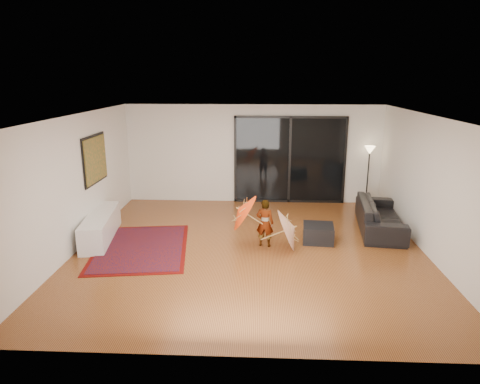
# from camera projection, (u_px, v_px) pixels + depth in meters

# --- Properties ---
(floor) EXTENTS (7.00, 7.00, 0.00)m
(floor) POSITION_uv_depth(u_px,v_px,m) (250.00, 249.00, 8.76)
(floor) COLOR brown
(floor) RESTS_ON ground
(ceiling) EXTENTS (7.00, 7.00, 0.00)m
(ceiling) POSITION_uv_depth(u_px,v_px,m) (251.00, 116.00, 8.06)
(ceiling) COLOR white
(ceiling) RESTS_ON wall_back
(wall_back) EXTENTS (7.00, 0.00, 7.00)m
(wall_back) POSITION_uv_depth(u_px,v_px,m) (253.00, 154.00, 11.78)
(wall_back) COLOR silver
(wall_back) RESTS_ON floor
(wall_front) EXTENTS (7.00, 0.00, 7.00)m
(wall_front) POSITION_uv_depth(u_px,v_px,m) (243.00, 258.00, 5.04)
(wall_front) COLOR silver
(wall_front) RESTS_ON floor
(wall_left) EXTENTS (0.00, 7.00, 7.00)m
(wall_left) POSITION_uv_depth(u_px,v_px,m) (76.00, 183.00, 8.57)
(wall_left) COLOR silver
(wall_left) RESTS_ON floor
(wall_right) EXTENTS (0.00, 7.00, 7.00)m
(wall_right) POSITION_uv_depth(u_px,v_px,m) (431.00, 187.00, 8.25)
(wall_right) COLOR silver
(wall_right) RESTS_ON floor
(sliding_door) EXTENTS (3.06, 0.07, 2.40)m
(sliding_door) POSITION_uv_depth(u_px,v_px,m) (290.00, 160.00, 11.75)
(sliding_door) COLOR black
(sliding_door) RESTS_ON wall_back
(painting) EXTENTS (0.04, 1.28, 1.08)m
(painting) POSITION_uv_depth(u_px,v_px,m) (95.00, 159.00, 9.45)
(painting) COLOR black
(painting) RESTS_ON wall_left
(media_console) EXTENTS (0.79, 2.06, 0.56)m
(media_console) POSITION_uv_depth(u_px,v_px,m) (101.00, 226.00, 9.26)
(media_console) COLOR white
(media_console) RESTS_ON floor
(speaker) EXTENTS (0.38, 0.38, 0.33)m
(speaker) POSITION_uv_depth(u_px,v_px,m) (98.00, 235.00, 9.08)
(speaker) COLOR #424244
(speaker) RESTS_ON floor
(persian_rug) EXTENTS (2.17, 2.80, 0.02)m
(persian_rug) POSITION_uv_depth(u_px,v_px,m) (141.00, 248.00, 8.81)
(persian_rug) COLOR #5C0A07
(persian_rug) RESTS_ON floor
(sofa) EXTENTS (1.18, 2.39, 0.67)m
(sofa) POSITION_uv_depth(u_px,v_px,m) (380.00, 216.00, 9.79)
(sofa) COLOR black
(sofa) RESTS_ON floor
(ottoman) EXTENTS (0.69, 0.69, 0.36)m
(ottoman) POSITION_uv_depth(u_px,v_px,m) (318.00, 233.00, 9.13)
(ottoman) COLOR black
(ottoman) RESTS_ON floor
(floor_lamp) EXTENTS (0.28, 0.28, 1.64)m
(floor_lamp) POSITION_uv_depth(u_px,v_px,m) (369.00, 159.00, 11.42)
(floor_lamp) COLOR black
(floor_lamp) RESTS_ON floor
(child) EXTENTS (0.41, 0.31, 1.00)m
(child) POSITION_uv_depth(u_px,v_px,m) (265.00, 223.00, 8.81)
(child) COLOR #999999
(child) RESTS_ON floor
(parasol_orange) EXTENTS (0.59, 0.82, 0.87)m
(parasol_orange) POSITION_uv_depth(u_px,v_px,m) (238.00, 213.00, 8.72)
(parasol_orange) COLOR #F43F0C
(parasol_orange) RESTS_ON child
(parasol_white) EXTENTS (0.52, 0.88, 0.93)m
(parasol_white) POSITION_uv_depth(u_px,v_px,m) (295.00, 226.00, 8.63)
(parasol_white) COLOR silver
(parasol_white) RESTS_ON floor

